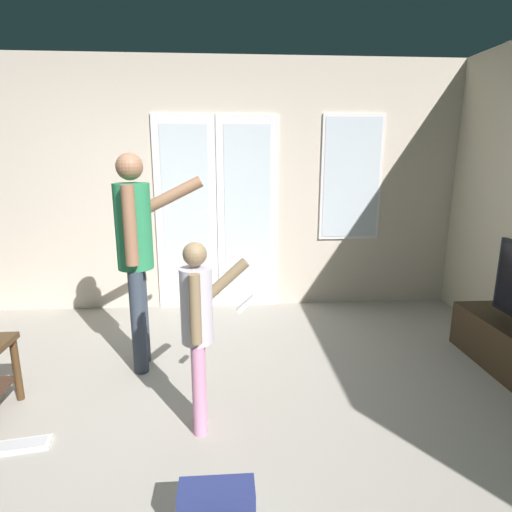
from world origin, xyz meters
The scene contains 5 objects.
ground_plane centered at (0.00, 0.00, -0.01)m, with size 6.29×4.85×0.02m, color #AAA297.
wall_back_with_doors centered at (0.08, 2.39, 1.31)m, with size 6.29×0.09×2.68m.
person_adult centered at (-0.12, 0.98, 1.01)m, with size 0.70×0.50×1.68m.
person_child centered at (0.39, 0.16, 0.71)m, with size 0.45×0.33×1.19m.
loose_keyboard centered at (-0.72, 0.03, 0.01)m, with size 0.46×0.20×0.02m.
Camera 1 is at (0.56, -2.17, 1.66)m, focal length 29.43 mm.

